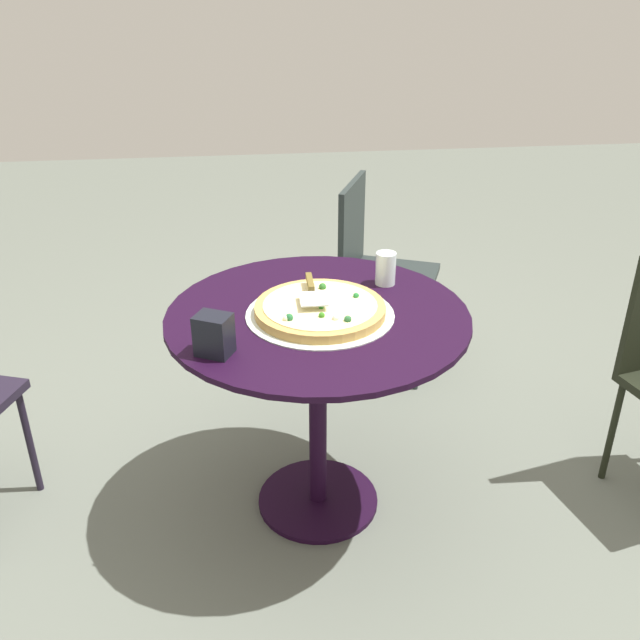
{
  "coord_description": "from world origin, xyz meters",
  "views": [
    {
      "loc": [
        0.22,
        1.81,
        1.64
      ],
      "look_at": [
        -0.01,
        0.01,
        0.71
      ],
      "focal_mm": 38.59,
      "sensor_mm": 36.0,
      "label": 1
    }
  ],
  "objects_px": {
    "patio_table": "(318,358)",
    "pizza_server": "(312,290)",
    "drinking_cup": "(386,268)",
    "napkin_dispenser": "(214,335)",
    "patio_chair_far": "(375,263)",
    "pizza_on_tray": "(320,310)"
  },
  "relations": [
    {
      "from": "patio_table",
      "to": "pizza_server",
      "type": "relative_size",
      "value": 4.3
    },
    {
      "from": "drinking_cup",
      "to": "patio_table",
      "type": "bearing_deg",
      "value": 37.2
    },
    {
      "from": "patio_table",
      "to": "napkin_dispenser",
      "type": "xyz_separation_m",
      "value": [
        0.3,
        0.21,
        0.21
      ]
    },
    {
      "from": "patio_table",
      "to": "napkin_dispenser",
      "type": "distance_m",
      "value": 0.42
    },
    {
      "from": "patio_table",
      "to": "napkin_dispenser",
      "type": "relative_size",
      "value": 8.06
    },
    {
      "from": "pizza_server",
      "to": "napkin_dispenser",
      "type": "bearing_deg",
      "value": 40.81
    },
    {
      "from": "patio_table",
      "to": "patio_chair_far",
      "type": "distance_m",
      "value": 0.97
    },
    {
      "from": "pizza_server",
      "to": "patio_chair_far",
      "type": "distance_m",
      "value": 0.98
    },
    {
      "from": "pizza_server",
      "to": "drinking_cup",
      "type": "bearing_deg",
      "value": -150.66
    },
    {
      "from": "drinking_cup",
      "to": "patio_chair_far",
      "type": "xyz_separation_m",
      "value": [
        -0.12,
        -0.71,
        -0.28
      ]
    },
    {
      "from": "pizza_on_tray",
      "to": "drinking_cup",
      "type": "distance_m",
      "value": 0.31
    },
    {
      "from": "drinking_cup",
      "to": "napkin_dispenser",
      "type": "height_order",
      "value": "napkin_dispenser"
    },
    {
      "from": "pizza_on_tray",
      "to": "patio_chair_far",
      "type": "distance_m",
      "value": 1.01
    },
    {
      "from": "napkin_dispenser",
      "to": "patio_chair_far",
      "type": "bearing_deg",
      "value": -93.88
    },
    {
      "from": "patio_chair_far",
      "to": "patio_table",
      "type": "bearing_deg",
      "value": 68.27
    },
    {
      "from": "pizza_server",
      "to": "napkin_dispenser",
      "type": "xyz_separation_m",
      "value": [
        0.29,
        0.25,
        -0.0
      ]
    },
    {
      "from": "patio_table",
      "to": "patio_chair_far",
      "type": "bearing_deg",
      "value": -111.73
    },
    {
      "from": "patio_table",
      "to": "pizza_on_tray",
      "type": "height_order",
      "value": "pizza_on_tray"
    },
    {
      "from": "pizza_on_tray",
      "to": "drinking_cup",
      "type": "relative_size",
      "value": 4.14
    },
    {
      "from": "pizza_server",
      "to": "patio_chair_far",
      "type": "height_order",
      "value": "patio_chair_far"
    },
    {
      "from": "napkin_dispenser",
      "to": "patio_table",
      "type": "bearing_deg",
      "value": -118.5
    },
    {
      "from": "patio_table",
      "to": "pizza_on_tray",
      "type": "relative_size",
      "value": 2.06
    }
  ]
}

